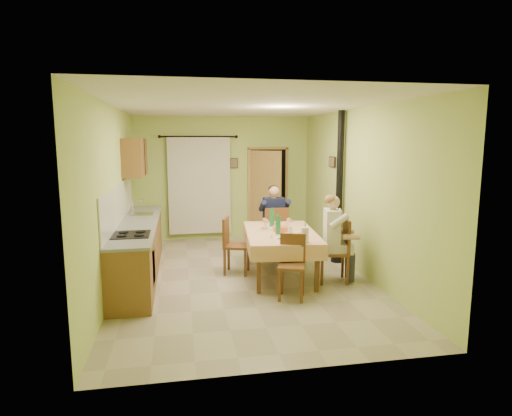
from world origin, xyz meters
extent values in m
cube|color=tan|center=(0.00, 0.00, 0.00)|extent=(4.00, 6.00, 0.01)
cube|color=#C0D76E|center=(0.00, 3.00, 1.40)|extent=(4.00, 0.04, 2.80)
cube|color=#C0D76E|center=(0.00, -3.00, 1.40)|extent=(4.00, 0.04, 2.80)
cube|color=#C0D76E|center=(-2.00, 0.00, 1.40)|extent=(0.04, 6.00, 2.80)
cube|color=#C0D76E|center=(2.00, 0.00, 1.40)|extent=(0.04, 6.00, 2.80)
cube|color=white|center=(0.00, 0.00, 2.80)|extent=(4.00, 6.00, 0.04)
cube|color=brown|center=(-1.70, 0.40, 0.44)|extent=(0.60, 3.60, 0.88)
cube|color=gray|center=(-1.70, 0.40, 0.90)|extent=(0.64, 3.64, 0.04)
cube|color=white|center=(-1.99, 0.40, 1.23)|extent=(0.02, 3.60, 0.66)
cube|color=silver|center=(-1.70, 1.20, 0.92)|extent=(0.42, 0.42, 0.03)
cube|color=black|center=(-1.70, -0.60, 0.93)|extent=(0.52, 0.56, 0.02)
cube|color=black|center=(-1.40, -0.60, 0.45)|extent=(0.01, 0.55, 0.55)
cube|color=brown|center=(-1.82, 1.70, 1.95)|extent=(0.35, 1.40, 0.70)
cylinder|color=black|center=(-0.55, 2.88, 2.35)|extent=(1.70, 0.04, 0.04)
cube|color=silver|center=(-0.55, 2.90, 1.25)|extent=(1.40, 0.06, 2.20)
cube|color=black|center=(1.05, 2.98, 1.03)|extent=(0.84, 0.03, 2.06)
cube|color=tan|center=(0.60, 2.97, 1.03)|extent=(0.06, 0.06, 2.12)
cube|color=tan|center=(1.50, 2.97, 1.03)|extent=(0.06, 0.06, 2.12)
cube|color=tan|center=(1.05, 2.97, 2.09)|extent=(0.96, 0.06, 0.06)
cube|color=tan|center=(0.93, 2.68, 1.02)|extent=(0.62, 0.59, 2.04)
cube|color=#EAAD7A|center=(0.65, -0.04, 0.74)|extent=(1.32, 2.01, 0.04)
cube|color=#EAAD7A|center=(0.55, -0.98, 0.63)|extent=(1.13, 0.13, 0.22)
cube|color=#EAAD7A|center=(0.74, 0.91, 0.63)|extent=(1.13, 0.13, 0.22)
cube|color=#EAAD7A|center=(0.08, 0.02, 0.63)|extent=(0.20, 1.90, 0.22)
cube|color=#EAAD7A|center=(1.21, -0.09, 0.63)|extent=(0.20, 1.90, 0.22)
cylinder|color=white|center=(0.68, 0.60, 0.77)|extent=(0.25, 0.25, 0.02)
ellipsoid|color=#CC7233|center=(0.68, 0.60, 0.79)|extent=(0.12, 0.12, 0.05)
cylinder|color=white|center=(0.59, -0.66, 0.77)|extent=(0.25, 0.25, 0.02)
ellipsoid|color=#CC7233|center=(0.59, -0.66, 0.79)|extent=(0.12, 0.12, 0.05)
cylinder|color=white|center=(0.89, -0.40, 0.77)|extent=(0.25, 0.25, 0.02)
ellipsoid|color=#CC7233|center=(0.89, -0.40, 0.79)|extent=(0.12, 0.12, 0.05)
cylinder|color=white|center=(0.41, 0.16, 0.77)|extent=(0.25, 0.25, 0.02)
ellipsoid|color=#CC7233|center=(0.41, 0.16, 0.79)|extent=(0.12, 0.12, 0.05)
cylinder|color=#FE8745|center=(0.65, 0.01, 0.80)|extent=(0.26, 0.26, 0.08)
cylinder|color=white|center=(0.59, -0.58, 0.77)|extent=(0.28, 0.28, 0.02)
cube|color=tan|center=(0.54, -0.60, 0.79)|extent=(0.07, 0.06, 0.03)
cube|color=tan|center=(0.55, -0.55, 0.79)|extent=(0.07, 0.07, 0.03)
cube|color=tan|center=(0.58, -0.57, 0.79)|extent=(0.07, 0.07, 0.03)
cube|color=tan|center=(0.57, -0.58, 0.79)|extent=(0.07, 0.07, 0.03)
cylinder|color=silver|center=(0.78, -0.17, 0.81)|extent=(0.07, 0.07, 0.10)
cylinder|color=silver|center=(0.85, 0.32, 0.81)|extent=(0.07, 0.07, 0.10)
cylinder|color=white|center=(0.82, -0.86, 0.88)|extent=(0.11, 0.11, 0.22)
cylinder|color=silver|center=(0.82, -0.86, 0.91)|extent=(0.02, 0.02, 0.30)
cube|color=brown|center=(0.78, 1.07, 0.48)|extent=(0.46, 0.46, 0.04)
cube|color=brown|center=(0.79, 0.86, 0.76)|extent=(0.45, 0.05, 0.52)
cube|color=brown|center=(0.55, -1.10, 0.48)|extent=(0.48, 0.48, 0.04)
cube|color=brown|center=(0.61, -0.94, 0.71)|extent=(0.36, 0.17, 0.42)
cube|color=brown|center=(1.41, -0.47, 0.48)|extent=(0.54, 0.54, 0.04)
cube|color=brown|center=(1.62, -0.51, 0.76)|extent=(0.12, 0.46, 0.53)
cube|color=brown|center=(-0.06, 0.23, 0.48)|extent=(0.52, 0.52, 0.04)
cube|color=brown|center=(-0.24, 0.29, 0.74)|extent=(0.16, 0.40, 0.47)
cube|color=#141938|center=(0.78, 0.97, 0.56)|extent=(0.37, 0.41, 0.16)
cube|color=#141938|center=(0.78, 1.10, 0.91)|extent=(0.40, 0.23, 0.54)
sphere|color=tan|center=(0.78, 1.09, 1.30)|extent=(0.21, 0.21, 0.21)
ellipsoid|color=black|center=(0.78, 1.13, 1.34)|extent=(0.21, 0.21, 0.16)
cube|color=silver|center=(1.51, -0.49, 0.56)|extent=(0.46, 0.43, 0.16)
cube|color=silver|center=(1.38, -0.46, 0.91)|extent=(0.29, 0.43, 0.54)
sphere|color=tan|center=(1.39, -0.47, 1.30)|extent=(0.21, 0.21, 0.21)
ellipsoid|color=olive|center=(1.35, -0.46, 1.34)|extent=(0.21, 0.21, 0.16)
cylinder|color=black|center=(1.90, 0.60, 1.40)|extent=(0.12, 0.12, 2.80)
cylinder|color=black|center=(1.90, 0.60, 0.15)|extent=(0.24, 0.24, 0.30)
cube|color=black|center=(0.25, 2.97, 1.75)|extent=(0.19, 0.03, 0.23)
cube|color=brown|center=(1.97, 1.20, 1.85)|extent=(0.03, 0.31, 0.21)
camera|label=1|loc=(-1.00, -6.83, 2.26)|focal=30.00mm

